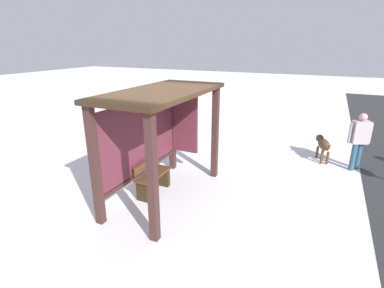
# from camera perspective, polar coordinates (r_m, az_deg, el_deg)

# --- Properties ---
(ground_plane) EXTENTS (60.00, 60.00, 0.00)m
(ground_plane) POSITION_cam_1_polar(r_m,az_deg,el_deg) (6.87, -5.08, -9.94)
(ground_plane) COLOR white
(bus_shelter) EXTENTS (3.22, 1.53, 2.42)m
(bus_shelter) POSITION_cam_1_polar(r_m,az_deg,el_deg) (6.42, -6.73, 4.60)
(bus_shelter) COLOR #3B221F
(bus_shelter) RESTS_ON ground
(bench_left_inside) EXTENTS (1.02, 0.39, 0.77)m
(bench_left_inside) POSITION_cam_1_polar(r_m,az_deg,el_deg) (6.87, -7.64, -6.72)
(bench_left_inside) COLOR #53311D
(bench_left_inside) RESTS_ON ground
(person_walking) EXTENTS (0.40, 0.59, 1.59)m
(person_walking) POSITION_cam_1_polar(r_m,az_deg,el_deg) (9.03, 29.84, 1.09)
(person_walking) COLOR #B8A6AD
(person_walking) RESTS_ON ground
(dog) EXTENTS (0.98, 0.49, 0.69)m
(dog) POSITION_cam_1_polar(r_m,az_deg,el_deg) (9.43, 24.20, -0.10)
(dog) COLOR brown
(dog) RESTS_ON ground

